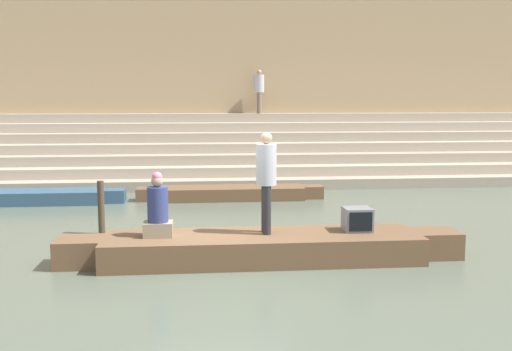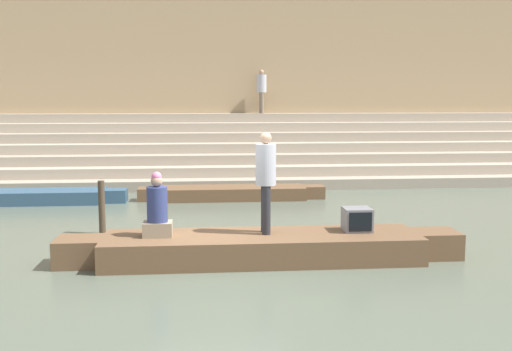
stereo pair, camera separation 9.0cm
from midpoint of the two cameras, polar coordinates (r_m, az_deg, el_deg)
The scene contains 11 objects.
ground_plane at distance 10.82m, azimuth -3.31°, elevation -8.05°, with size 120.00×120.00×0.00m, color #566051.
ghat_steps at distance 21.71m, azimuth -4.28°, elevation 1.93°, with size 36.00×5.05×2.29m.
back_wall at distance 24.04m, azimuth -4.45°, elevation 10.22°, with size 34.20×1.28×8.20m.
rowboat_main at distance 10.71m, azimuth 0.82°, elevation -6.79°, with size 7.16×1.49×0.48m.
person_standing at distance 10.58m, azimuth 1.18°, elevation 0.00°, with size 0.36×0.36×1.81m.
person_rowing at distance 10.58m, azimuth -9.14°, elevation -3.31°, with size 0.51×0.40×1.14m.
tv_set at distance 11.06m, azimuth 9.84°, elevation -4.14°, with size 0.50×0.48×0.42m.
moored_boat_shore at distance 17.62m, azimuth -21.07°, elevation -1.87°, with size 5.56×1.09×0.36m.
moored_boat_distant at distance 17.13m, azimuth -2.15°, elevation -1.63°, with size 5.31×1.09×0.36m.
mooring_post at distance 13.12m, azimuth -14.28°, elevation -2.96°, with size 0.14×0.14×1.14m, color #473828.
person_on_steps at distance 23.18m, azimuth 0.64°, elevation 8.29°, with size 0.38×0.38×1.67m.
Camera 2 is at (-0.27, -10.43, 2.88)m, focal length 42.00 mm.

